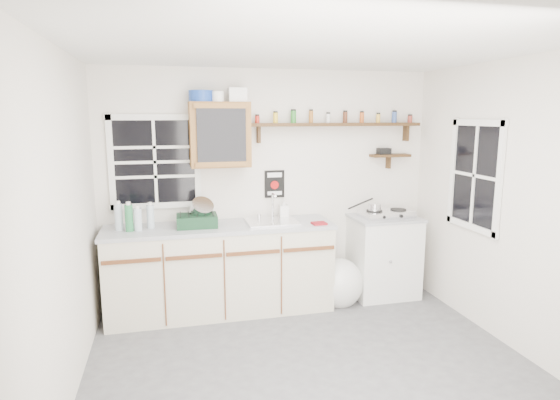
{
  "coord_description": "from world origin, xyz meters",
  "views": [
    {
      "loc": [
        -1.08,
        -3.33,
        2.02
      ],
      "look_at": [
        -0.14,
        0.55,
        1.29
      ],
      "focal_mm": 30.0,
      "sensor_mm": 36.0,
      "label": 1
    }
  ],
  "objects_px": {
    "hotplate": "(386,214)",
    "main_cabinet": "(221,268)",
    "right_cabinet": "(383,256)",
    "spice_shelf": "(337,124)",
    "dish_rack": "(198,217)",
    "upper_cabinet": "(220,135)"
  },
  "relations": [
    {
      "from": "dish_rack",
      "to": "main_cabinet",
      "type": "bearing_deg",
      "value": 0.54
    },
    {
      "from": "dish_rack",
      "to": "hotplate",
      "type": "xyz_separation_m",
      "value": [
        2.05,
        0.0,
        -0.07
      ]
    },
    {
      "from": "main_cabinet",
      "to": "spice_shelf",
      "type": "height_order",
      "value": "spice_shelf"
    },
    {
      "from": "main_cabinet",
      "to": "right_cabinet",
      "type": "height_order",
      "value": "main_cabinet"
    },
    {
      "from": "spice_shelf",
      "to": "dish_rack",
      "type": "xyz_separation_m",
      "value": [
        -1.52,
        -0.21,
        -0.91
      ]
    },
    {
      "from": "main_cabinet",
      "to": "upper_cabinet",
      "type": "relative_size",
      "value": 3.55
    },
    {
      "from": "right_cabinet",
      "to": "spice_shelf",
      "type": "relative_size",
      "value": 0.48
    },
    {
      "from": "hotplate",
      "to": "main_cabinet",
      "type": "bearing_deg",
      "value": 176.96
    },
    {
      "from": "right_cabinet",
      "to": "hotplate",
      "type": "xyz_separation_m",
      "value": [
        0.0,
        -0.02,
        0.49
      ]
    },
    {
      "from": "dish_rack",
      "to": "right_cabinet",
      "type": "bearing_deg",
      "value": 1.99
    },
    {
      "from": "dish_rack",
      "to": "hotplate",
      "type": "bearing_deg",
      "value": 1.43
    },
    {
      "from": "main_cabinet",
      "to": "dish_rack",
      "type": "relative_size",
      "value": 5.7
    },
    {
      "from": "spice_shelf",
      "to": "upper_cabinet",
      "type": "bearing_deg",
      "value": -176.89
    },
    {
      "from": "main_cabinet",
      "to": "hotplate",
      "type": "xyz_separation_m",
      "value": [
        1.84,
        0.01,
        0.49
      ]
    },
    {
      "from": "upper_cabinet",
      "to": "hotplate",
      "type": "relative_size",
      "value": 1.1
    },
    {
      "from": "right_cabinet",
      "to": "upper_cabinet",
      "type": "distance_m",
      "value": 2.26
    },
    {
      "from": "main_cabinet",
      "to": "spice_shelf",
      "type": "xyz_separation_m",
      "value": [
        1.31,
        0.21,
        1.47
      ]
    },
    {
      "from": "right_cabinet",
      "to": "spice_shelf",
      "type": "xyz_separation_m",
      "value": [
        -0.53,
        0.19,
        1.47
      ]
    },
    {
      "from": "dish_rack",
      "to": "spice_shelf",
      "type": "bearing_deg",
      "value": 9.21
    },
    {
      "from": "right_cabinet",
      "to": "dish_rack",
      "type": "relative_size",
      "value": 2.25
    },
    {
      "from": "upper_cabinet",
      "to": "dish_rack",
      "type": "distance_m",
      "value": 0.86
    },
    {
      "from": "main_cabinet",
      "to": "hotplate",
      "type": "height_order",
      "value": "hotplate"
    }
  ]
}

